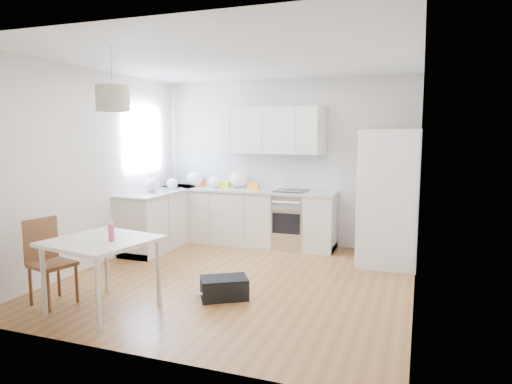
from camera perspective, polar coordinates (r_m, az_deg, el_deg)
floor at (r=5.85m, az=-2.36°, el=-10.91°), size 4.20×4.20×0.00m
ceiling at (r=5.62m, az=-2.51°, el=16.23°), size 4.20×4.20×0.00m
wall_back at (r=7.55m, az=3.64°, el=3.70°), size 4.20×0.00×4.20m
wall_left at (r=6.66m, az=-19.41°, el=2.79°), size 0.00×4.20×4.20m
wall_right at (r=5.16m, az=19.70°, el=1.54°), size 0.00×4.20×4.20m
window_glassblock at (r=7.56m, az=-13.93°, el=6.54°), size 0.02×1.00×1.00m
cabinets_back at (r=7.58m, az=-1.42°, el=-3.21°), size 3.00×0.60×0.88m
cabinets_left at (r=7.58m, az=-11.59°, el=-3.37°), size 0.60×1.80×0.88m
counter_back at (r=7.51m, az=-1.43°, el=0.24°), size 3.02×0.64×0.04m
counter_left at (r=7.51m, az=-11.69°, el=0.09°), size 0.64×1.82×0.04m
backsplash_back at (r=7.75m, az=-0.65°, el=2.77°), size 3.00×0.01×0.58m
backsplash_left at (r=7.63m, az=-13.63°, el=2.49°), size 0.01×1.80×0.58m
upper_cabinets at (r=7.43m, az=2.21°, el=7.70°), size 1.70×0.32×0.75m
range_oven at (r=7.33m, az=4.43°, el=-3.60°), size 0.50×0.61×0.88m
sink at (r=7.46m, az=-11.89°, el=0.15°), size 0.50×0.80×0.16m
refrigerator at (r=6.65m, az=16.29°, el=-0.62°), size 0.94×0.99×1.89m
dining_table at (r=4.99m, az=-18.76°, el=-6.53°), size 1.12×1.12×0.75m
dining_chair at (r=5.40m, az=-24.09°, el=-8.03°), size 0.47×0.47×0.92m
drink_bottle at (r=4.84m, az=-17.63°, el=-4.68°), size 0.06×0.06×0.20m
gym_bag at (r=5.22m, az=-4.00°, el=-11.86°), size 0.61×0.55×0.24m
pendant_lamp at (r=4.87m, az=-17.48°, el=11.10°), size 0.37×0.37×0.26m
grocery_bag_a at (r=7.90m, az=-7.65°, el=1.63°), size 0.29×0.24×0.26m
grocery_bag_b at (r=7.66m, az=-5.16°, el=1.25°), size 0.22×0.19×0.20m
grocery_bag_c at (r=7.64m, az=-2.24°, el=1.56°), size 0.31×0.26×0.28m
grocery_bag_d at (r=7.66m, az=-10.44°, el=1.05°), size 0.19×0.16×0.17m
grocery_bag_e at (r=7.34m, az=-12.92°, el=0.88°), size 0.24×0.20×0.21m
snack_orange at (r=7.42m, az=-0.33°, el=0.76°), size 0.17×0.11×0.11m
snack_yellow at (r=7.64m, az=-3.95°, el=0.94°), size 0.17×0.11×0.12m
snack_red at (r=7.91m, az=-7.03°, el=1.14°), size 0.20×0.20×0.12m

